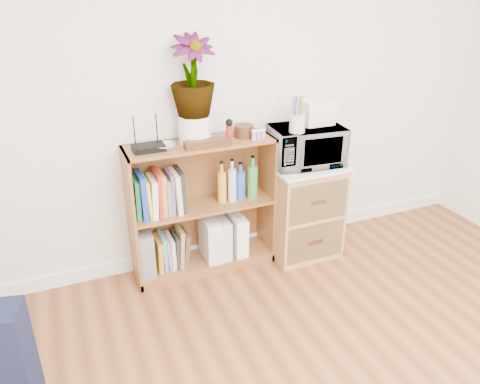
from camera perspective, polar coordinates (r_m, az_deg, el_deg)
skirting_board at (r=3.68m, az=0.14°, el=-5.97°), size 4.00×0.02×0.10m
bookshelf at (r=3.25m, az=-4.60°, el=-1.91°), size 1.00×0.30×0.95m
wicker_unit at (r=3.52m, az=7.52°, el=-2.11°), size 0.50×0.45×0.70m
microwave at (r=3.32m, az=8.09°, el=5.63°), size 0.52×0.38×0.27m
pen_cup at (r=3.14m, az=6.99°, el=8.28°), size 0.10×0.10×0.12m
small_appliance at (r=3.34m, az=9.27°, el=9.64°), size 0.21×0.18×0.17m
router at (r=2.97m, az=-11.07°, el=5.32°), size 0.20×0.13×0.04m
white_bowl at (r=2.97m, az=-9.24°, el=5.50°), size 0.13×0.13×0.03m
plant_pot at (r=3.05m, az=-5.53°, el=7.66°), size 0.21×0.21×0.18m
potted_plant at (r=2.97m, az=-5.80°, el=13.90°), size 0.28×0.28×0.50m
trinket_box at (r=2.98m, az=-3.97°, el=5.94°), size 0.30×0.07×0.05m
kokeshi_doll at (r=3.08m, az=-1.32°, el=7.16°), size 0.05×0.05×0.10m
wooden_bowl at (r=3.17m, az=0.48°, el=7.48°), size 0.13×0.13×0.08m
paint_jars at (r=3.11m, az=2.27°, el=6.92°), size 0.12×0.04×0.06m
file_box at (r=3.28m, az=-11.60°, el=-6.96°), size 0.10×0.26×0.33m
magazine_holder_left at (r=3.37m, az=-3.73°, el=-5.62°), size 0.10×0.25×0.31m
magazine_holder_mid at (r=3.40m, az=-2.38°, el=-5.47°), size 0.09×0.24×0.30m
magazine_holder_right at (r=3.44m, az=-0.39°, el=-5.09°), size 0.09×0.23×0.29m
cookbooks at (r=3.11m, az=-9.94°, el=-0.16°), size 0.32×0.20×0.31m
liquor_bottles at (r=3.26m, az=-0.30°, el=1.53°), size 0.29×0.07×0.30m
lower_books at (r=3.34m, az=-8.37°, el=-6.96°), size 0.23×0.19×0.28m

